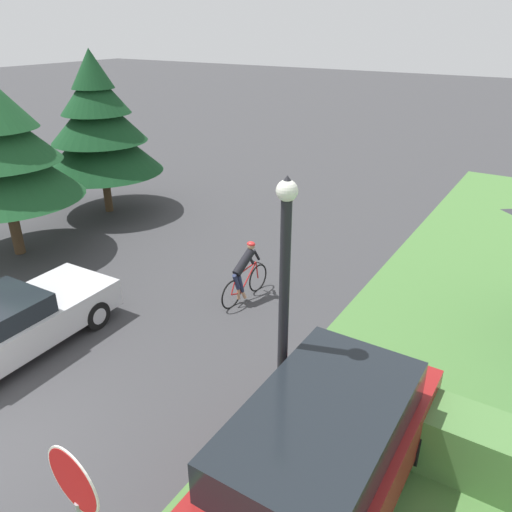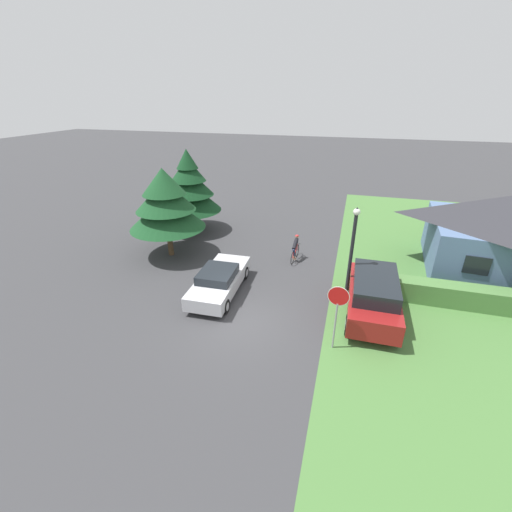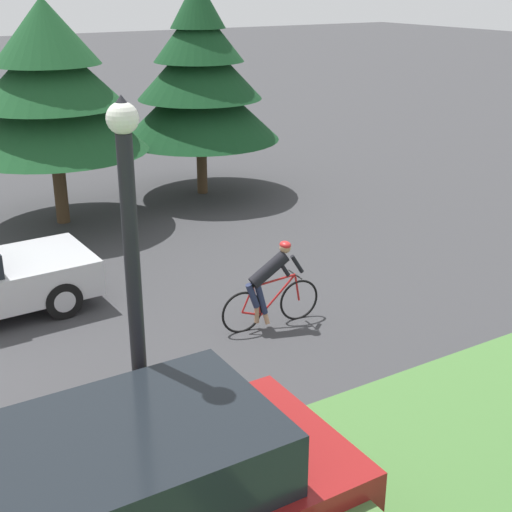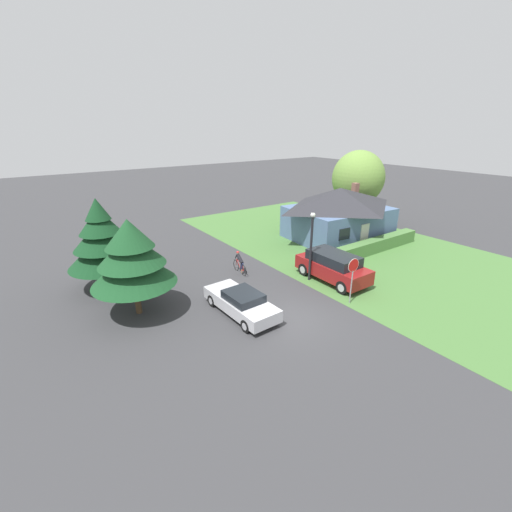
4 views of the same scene
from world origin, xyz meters
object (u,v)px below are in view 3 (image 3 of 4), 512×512
(conifer_tall_near, at_px, (50,87))
(street_lamp, at_px, (134,290))
(conifer_tall_far, at_px, (199,79))
(cyclist, at_px, (271,287))

(conifer_tall_near, bearing_deg, street_lamp, -12.07)
(street_lamp, distance_m, conifer_tall_far, 12.60)
(cyclist, bearing_deg, street_lamp, -134.85)
(cyclist, height_order, conifer_tall_near, conifer_tall_near)
(conifer_tall_near, height_order, conifer_tall_far, conifer_tall_far)
(cyclist, height_order, street_lamp, street_lamp)
(conifer_tall_near, relative_size, conifer_tall_far, 0.93)
(cyclist, relative_size, conifer_tall_far, 0.33)
(cyclist, bearing_deg, conifer_tall_near, 104.74)
(street_lamp, height_order, conifer_tall_far, conifer_tall_far)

